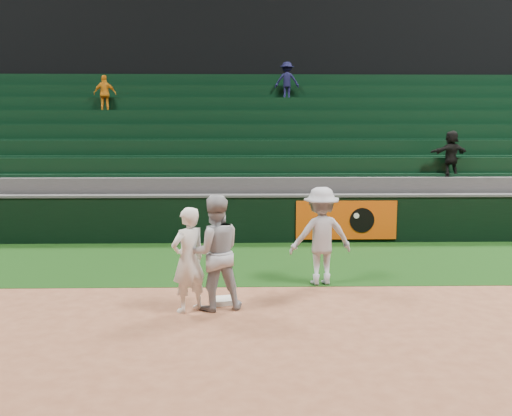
{
  "coord_description": "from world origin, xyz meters",
  "views": [
    {
      "loc": [
        0.35,
        -9.43,
        2.94
      ],
      "look_at": [
        0.61,
        2.3,
        1.3
      ],
      "focal_mm": 40.0,
      "sensor_mm": 36.0,
      "label": 1
    }
  ],
  "objects_px": {
    "baserunner": "(215,253)",
    "base_coach": "(321,236)",
    "first_baseman": "(188,260)",
    "first_base": "(223,301)"
  },
  "relations": [
    {
      "from": "first_baseman",
      "to": "base_coach",
      "type": "height_order",
      "value": "base_coach"
    },
    {
      "from": "baserunner",
      "to": "first_baseman",
      "type": "bearing_deg",
      "value": 2.31
    },
    {
      "from": "first_base",
      "to": "first_baseman",
      "type": "distance_m",
      "value": 1.05
    },
    {
      "from": "first_base",
      "to": "baserunner",
      "type": "distance_m",
      "value": 0.95
    },
    {
      "from": "first_baseman",
      "to": "base_coach",
      "type": "bearing_deg",
      "value": 173.33
    },
    {
      "from": "base_coach",
      "to": "baserunner",
      "type": "bearing_deg",
      "value": 27.56
    },
    {
      "from": "first_base",
      "to": "first_baseman",
      "type": "height_order",
      "value": "first_baseman"
    },
    {
      "from": "first_baseman",
      "to": "baserunner",
      "type": "distance_m",
      "value": 0.44
    },
    {
      "from": "baserunner",
      "to": "base_coach",
      "type": "xyz_separation_m",
      "value": [
        1.93,
        1.46,
        -0.01
      ]
    },
    {
      "from": "first_base",
      "to": "base_coach",
      "type": "bearing_deg",
      "value": 32.6
    }
  ]
}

